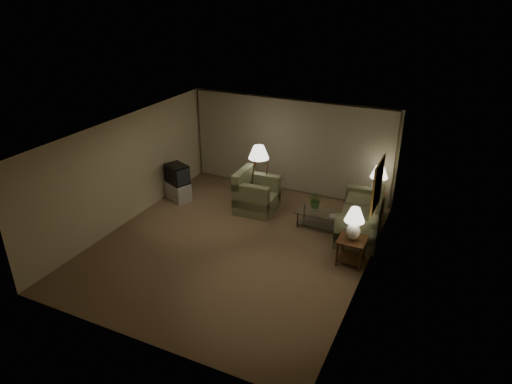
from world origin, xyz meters
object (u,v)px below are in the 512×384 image
at_px(side_table_near, 352,246).
at_px(crt_tv, 177,174).
at_px(side_table_far, 376,201).
at_px(tv_cabinet, 178,191).
at_px(armchair, 257,195).
at_px(floor_lamp, 259,174).
at_px(vase, 315,208).
at_px(table_lamp_far, 379,177).
at_px(table_lamp_near, 354,221).
at_px(coffee_table, 321,217).
at_px(ottoman, 261,196).
at_px(sofa, 360,218).

relative_size(side_table_near, crt_tv, 0.80).
relative_size(side_table_far, crt_tv, 0.80).
distance_m(side_table_near, tv_cabinet, 5.32).
height_order(armchair, side_table_far, armchair).
relative_size(armchair, floor_lamp, 0.68).
height_order(side_table_far, vase, side_table_far).
xyz_separation_m(side_table_near, table_lamp_far, (0.00, 2.52, 0.64)).
distance_m(side_table_near, table_lamp_near, 0.62).
relative_size(coffee_table, vase, 7.85).
bearing_deg(table_lamp_far, vase, -134.39).
relative_size(armchair, ottoman, 1.97).
relative_size(side_table_far, table_lamp_near, 0.81).
xyz_separation_m(side_table_near, vase, (-1.24, 1.25, 0.07)).
relative_size(side_table_near, table_lamp_near, 0.81).
relative_size(sofa, ottoman, 3.63).
distance_m(sofa, crt_tv, 5.07).
bearing_deg(crt_tv, coffee_table, 26.00).
relative_size(side_table_far, table_lamp_far, 0.78).
bearing_deg(vase, crt_tv, -177.80).
relative_size(side_table_near, coffee_table, 0.52).
distance_m(tv_cabinet, crt_tv, 0.52).
bearing_deg(crt_tv, side_table_near, 11.96).
bearing_deg(floor_lamp, table_lamp_near, -30.37).
height_order(armchair, table_lamp_far, table_lamp_far).
xyz_separation_m(table_lamp_far, coffee_table, (-1.09, -1.27, -0.78)).
bearing_deg(armchair, vase, -98.09).
xyz_separation_m(table_lamp_near, table_lamp_far, (0.00, 2.52, 0.02)).
distance_m(table_lamp_near, crt_tv, 5.32).
distance_m(side_table_near, table_lamp_far, 2.60).
height_order(coffee_table, floor_lamp, floor_lamp).
bearing_deg(side_table_far, armchair, -159.17).
bearing_deg(table_lamp_near, sofa, 96.34).
distance_m(sofa, tv_cabinet, 5.06).
height_order(tv_cabinet, ottoman, tv_cabinet).
distance_m(table_lamp_far, vase, 1.86).
height_order(sofa, armchair, armchair).
xyz_separation_m(sofa, vase, (-1.09, -0.10, 0.07)).
bearing_deg(armchair, side_table_near, -118.46).
height_order(tv_cabinet, vase, vase).
distance_m(side_table_near, coffee_table, 1.67).
height_order(armchair, side_table_near, armchair).
xyz_separation_m(sofa, floor_lamp, (-2.88, 0.43, 0.47)).
bearing_deg(table_lamp_near, crt_tv, 168.08).
xyz_separation_m(table_lamp_far, crt_tv, (-5.20, -1.42, -0.29)).
xyz_separation_m(sofa, armchair, (-2.77, 0.06, 0.02)).
bearing_deg(coffee_table, ottoman, 162.04).
bearing_deg(table_lamp_far, sofa, -97.32).
relative_size(side_table_far, vase, 4.05).
height_order(sofa, table_lamp_far, table_lamp_far).
height_order(table_lamp_near, vase, table_lamp_near).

